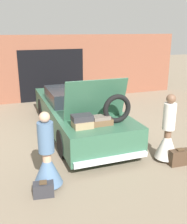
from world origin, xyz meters
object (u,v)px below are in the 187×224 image
object	(u,v)px
car	(78,112)
person_right	(167,137)
person_left	(47,161)
suitcase_beside_right_person	(179,157)
suitcase_beside_left_person	(44,189)

from	to	relation	value
car	person_right	bearing A→B (deg)	-60.56
person_left	suitcase_beside_right_person	world-z (taller)	person_left
suitcase_beside_right_person	person_left	bearing A→B (deg)	176.95
suitcase_beside_left_person	suitcase_beside_right_person	xyz separation A→B (m)	(3.16, 0.13, 0.05)
car	person_left	distance (m)	3.06
car	suitcase_beside_left_person	world-z (taller)	car
person_left	suitcase_beside_right_person	bearing A→B (deg)	93.94
person_left	person_right	world-z (taller)	person_right
person_right	suitcase_beside_right_person	distance (m)	0.53
person_left	car	bearing A→B (deg)	158.92
car	suitcase_beside_right_person	world-z (taller)	car
person_left	suitcase_beside_left_person	bearing A→B (deg)	-19.20
suitcase_beside_right_person	person_right	bearing A→B (deg)	115.14
car	person_left	size ratio (longest dim) A/B	3.29
person_right	suitcase_beside_left_person	distance (m)	3.08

